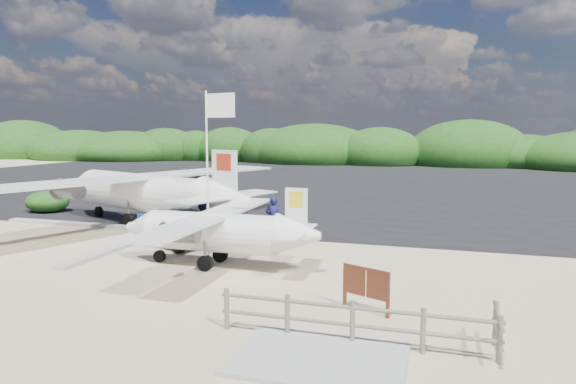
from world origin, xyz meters
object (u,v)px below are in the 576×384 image
baggage_cart (174,247)px  aircraft_large (523,204)px  flagpole (209,265)px  crew_b (202,222)px  aircraft_small (260,176)px  signboard (365,312)px  crew_a (274,219)px

baggage_cart → aircraft_large: aircraft_large is taller
baggage_cart → flagpole: size_ratio=0.51×
crew_b → aircraft_small: (-8.49, 29.87, -0.92)m
baggage_cart → flagpole: (2.61, -2.13, 0.00)m
flagpole → aircraft_large: size_ratio=0.37×
flagpole → signboard: 6.73m
crew_a → aircraft_large: size_ratio=0.12×
crew_a → flagpole: bearing=72.8°
signboard → aircraft_small: (-16.14, 35.77, 0.00)m
flagpole → aircraft_large: flagpole is taller
crew_b → aircraft_small: bearing=-83.8°
aircraft_large → baggage_cart: bearing=70.3°
crew_a → signboard: bearing=121.5°
baggage_cart → aircraft_large: 23.16m
aircraft_large → aircraft_small: size_ratio=2.19×
flagpole → aircraft_small: size_ratio=0.80×
baggage_cart → signboard: baggage_cart is taller
crew_b → aircraft_large: bearing=-140.1°
aircraft_large → flagpole: bearing=78.6°
baggage_cart → aircraft_small: 31.47m
crew_b → crew_a: bearing=-164.5°
baggage_cart → crew_b: (0.93, 0.68, 0.92)m
aircraft_large → aircraft_small: aircraft_large is taller
signboard → aircraft_small: 39.25m
signboard → crew_b: crew_b is taller
baggage_cart → flagpole: flagpole is taller
crew_a → aircraft_small: (-11.18, 28.61, -0.99)m
signboard → aircraft_large: 23.62m
crew_b → signboard: bearing=132.7°
baggage_cart → crew_a: crew_a is taller
signboard → crew_a: crew_a is taller
signboard → aircraft_large: bearing=97.5°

